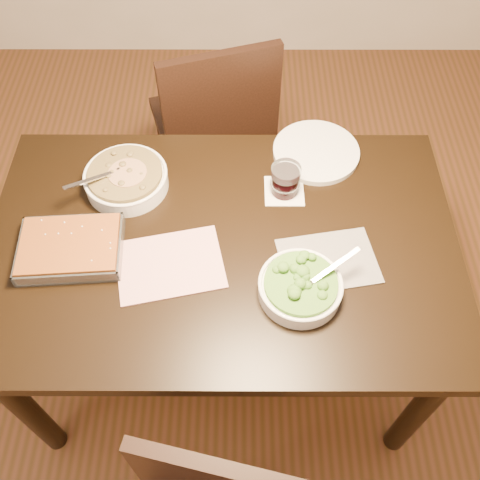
# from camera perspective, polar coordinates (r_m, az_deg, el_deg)

# --- Properties ---
(ground) EXTENTS (4.00, 4.00, 0.00)m
(ground) POSITION_cam_1_polar(r_m,az_deg,el_deg) (2.23, -1.41, -11.33)
(ground) COLOR #4C3015
(ground) RESTS_ON ground
(table) EXTENTS (1.40, 0.90, 0.75)m
(table) POSITION_cam_1_polar(r_m,az_deg,el_deg) (1.65, -1.87, -2.08)
(table) COLOR black
(table) RESTS_ON ground
(magazine_a) EXTENTS (0.34, 0.28, 0.01)m
(magazine_a) POSITION_cam_1_polar(r_m,az_deg,el_deg) (1.54, -7.48, -2.61)
(magazine_a) COLOR #A52F42
(magazine_a) RESTS_ON table
(magazine_b) EXTENTS (0.30, 0.24, 0.00)m
(magazine_b) POSITION_cam_1_polar(r_m,az_deg,el_deg) (1.56, 9.38, -2.22)
(magazine_b) COLOR #292931
(magazine_b) RESTS_ON table
(coaster) EXTENTS (0.12, 0.12, 0.00)m
(coaster) POSITION_cam_1_polar(r_m,az_deg,el_deg) (1.70, 4.73, 5.23)
(coaster) COLOR white
(coaster) RESTS_ON table
(stew_bowl) EXTENTS (0.26, 0.26, 0.10)m
(stew_bowl) POSITION_cam_1_polar(r_m,az_deg,el_deg) (1.72, -12.05, 6.44)
(stew_bowl) COLOR white
(stew_bowl) RESTS_ON table
(broccoli_bowl) EXTENTS (0.24, 0.23, 0.09)m
(broccoli_bowl) POSITION_cam_1_polar(r_m,az_deg,el_deg) (1.46, 6.45, -4.98)
(broccoli_bowl) COLOR white
(broccoli_bowl) RESTS_ON table
(baking_dish) EXTENTS (0.31, 0.23, 0.05)m
(baking_dish) POSITION_cam_1_polar(r_m,az_deg,el_deg) (1.61, -17.62, -0.84)
(baking_dish) COLOR silver
(baking_dish) RESTS_ON table
(wine_tumbler) EXTENTS (0.09, 0.09, 0.10)m
(wine_tumbler) POSITION_cam_1_polar(r_m,az_deg,el_deg) (1.66, 4.86, 6.47)
(wine_tumbler) COLOR black
(wine_tumbler) RESTS_ON coaster
(dinner_plate) EXTENTS (0.29, 0.29, 0.02)m
(dinner_plate) POSITION_cam_1_polar(r_m,az_deg,el_deg) (1.82, 8.11, 9.31)
(dinner_plate) COLOR silver
(dinner_plate) RESTS_ON table
(chair_far) EXTENTS (0.56, 0.56, 0.95)m
(chair_far) POSITION_cam_1_polar(r_m,az_deg,el_deg) (2.24, -2.68, 12.23)
(chair_far) COLOR black
(chair_far) RESTS_ON ground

